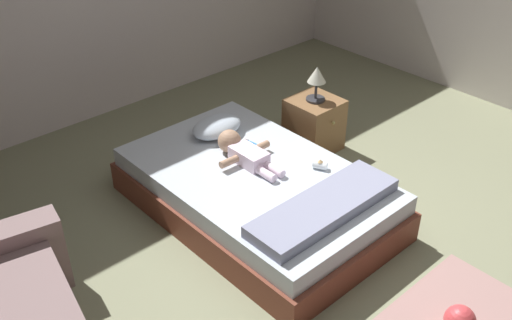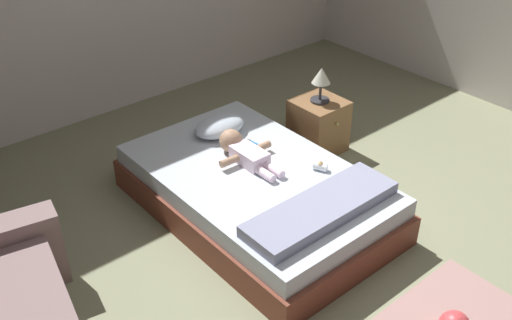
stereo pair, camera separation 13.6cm
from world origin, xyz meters
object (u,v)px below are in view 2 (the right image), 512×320
Objects in this scene: baby_bottle at (320,166)px; baby at (243,151)px; bed at (256,193)px; toothbrush at (254,142)px; pillow at (219,126)px; lamp at (321,79)px; nightstand at (318,125)px.

baby is at bearing 124.19° from baby_bottle.
bed is 14.71× the size of toothbrush.
baby_bottle is at bearing -78.31° from toothbrush.
bed is at bearing -127.59° from toothbrush.
lamp is (0.90, -0.25, 0.24)m from pillow.
pillow reaches higher than toothbrush.
nightstand is (0.79, 0.04, -0.15)m from toothbrush.
nightstand is at bearing 9.56° from baby.
toothbrush reaches higher than bed.
pillow reaches higher than nightstand.
nightstand is at bearing -15.63° from pillow.
nightstand is (0.90, -0.25, -0.21)m from pillow.
toothbrush is 1.18× the size of baby_bottle.
nightstand is 1.54× the size of lamp.
pillow reaches higher than bed.
pillow is (0.13, 0.62, 0.27)m from bed.
lamp reaches higher than bed.
baby reaches higher than baby_bottle.
lamp reaches higher than pillow.
lamp is at bearing -15.63° from pillow.
baby_bottle is (0.34, -0.49, -0.04)m from baby.
pillow is 0.92× the size of nightstand.
lamp is 2.63× the size of baby_bottle.
lamp is at bearing 19.47° from bed.
baby_bottle reaches higher than toothbrush.
baby_bottle is (-0.66, -0.66, 0.17)m from nightstand.
pillow is at bearing 164.37° from lamp.
lamp is (1.04, 0.37, 0.51)m from bed.
toothbrush is (0.21, 0.12, -0.06)m from baby.
baby_bottle reaches higher than bed.
baby_bottle is (0.13, -0.62, 0.03)m from toothbrush.
lamp is (1.00, 0.17, 0.24)m from baby.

